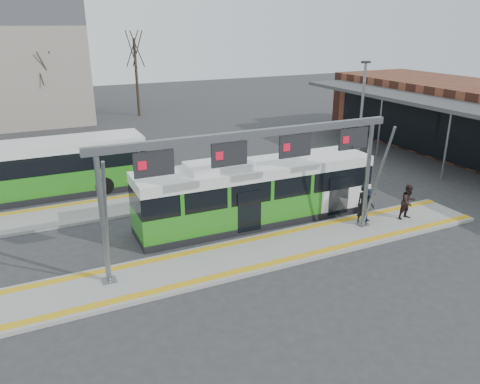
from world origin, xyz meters
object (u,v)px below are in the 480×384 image
object	(u,v)px
passenger_b	(408,202)
hero_bus	(256,193)
passenger_c	(368,205)
passenger_a	(364,204)
gantry	(256,156)

from	to	relation	value
passenger_b	hero_bus	bearing A→B (deg)	152.85
passenger_b	passenger_c	xyz separation A→B (m)	(-2.01, 0.58, -0.04)
passenger_a	gantry	bearing A→B (deg)	-162.72
passenger_c	gantry	bearing A→B (deg)	163.76
passenger_c	passenger_a	bearing A→B (deg)	171.27
hero_bus	passenger_c	world-z (taller)	hero_bus
gantry	passenger_a	distance (m)	6.79
hero_bus	passenger_c	distance (m)	5.45
passenger_c	hero_bus	bearing A→B (deg)	131.41
passenger_a	passenger_c	bearing A→B (deg)	25.19
hero_bus	passenger_a	bearing A→B (deg)	-30.70
passenger_a	passenger_c	world-z (taller)	passenger_a
gantry	passenger_b	bearing A→B (deg)	-1.86
passenger_a	passenger_c	xyz separation A→B (m)	(0.31, 0.06, -0.14)
gantry	hero_bus	xyz separation A→B (m)	(1.58, 2.98, -2.80)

